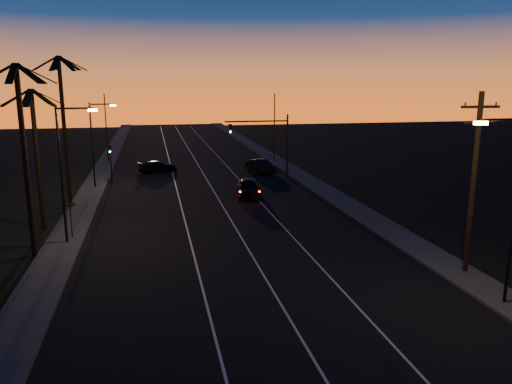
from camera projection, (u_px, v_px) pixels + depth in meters
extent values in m
cube|color=black|center=(214.00, 201.00, 44.68)|extent=(20.00, 170.00, 0.01)
cube|color=#383735|center=(83.00, 207.00, 42.42)|extent=(2.40, 170.00, 0.16)
cube|color=#383735|center=(332.00, 195.00, 46.91)|extent=(2.40, 170.00, 0.16)
cube|color=silver|center=(180.00, 203.00, 44.08)|extent=(0.12, 160.00, 0.01)
cube|color=silver|center=(220.00, 201.00, 44.78)|extent=(0.12, 160.00, 0.01)
cube|color=silver|center=(258.00, 199.00, 45.48)|extent=(0.12, 160.00, 0.01)
cylinder|color=black|center=(26.00, 164.00, 29.45)|extent=(0.32, 0.32, 11.50)
cube|color=black|center=(37.00, 74.00, 28.79)|extent=(2.18, 0.92, 1.18)
cube|color=black|center=(29.00, 74.00, 29.34)|extent=(1.25, 2.12, 1.18)
cube|color=black|center=(12.00, 74.00, 29.13)|extent=(1.34, 2.09, 1.18)
cube|color=black|center=(12.00, 73.00, 27.32)|extent=(0.45, 2.16, 1.18)
cube|color=black|center=(30.00, 73.00, 27.89)|extent=(1.95, 1.61, 1.18)
cylinder|color=black|center=(38.00, 161.00, 35.22)|extent=(0.32, 0.32, 10.00)
cube|color=black|center=(48.00, 97.00, 34.72)|extent=(2.18, 0.92, 1.18)
cube|color=black|center=(41.00, 97.00, 35.28)|extent=(1.25, 2.12, 1.18)
cube|color=black|center=(27.00, 97.00, 35.07)|extent=(1.34, 2.09, 1.18)
cube|color=black|center=(16.00, 97.00, 34.26)|extent=(2.18, 0.82, 1.18)
cube|color=black|center=(16.00, 98.00, 33.45)|extent=(1.90, 1.69, 1.18)
cube|color=black|center=(28.00, 98.00, 33.26)|extent=(0.45, 2.16, 1.18)
cube|color=black|center=(43.00, 97.00, 33.83)|extent=(1.95, 1.61, 1.18)
cylinder|color=black|center=(65.00, 135.00, 40.89)|extent=(0.32, 0.32, 12.50)
cube|color=black|center=(73.00, 63.00, 40.12)|extent=(2.18, 0.92, 1.18)
cube|color=black|center=(67.00, 64.00, 40.67)|extent=(1.25, 2.12, 1.18)
cube|color=black|center=(55.00, 63.00, 40.47)|extent=(1.34, 2.09, 1.18)
cube|color=black|center=(45.00, 63.00, 39.65)|extent=(2.18, 0.82, 1.18)
cube|color=black|center=(46.00, 63.00, 38.85)|extent=(1.90, 1.69, 1.18)
cube|color=black|center=(57.00, 63.00, 38.66)|extent=(0.45, 2.16, 1.18)
cube|color=black|center=(69.00, 63.00, 39.22)|extent=(1.95, 1.61, 1.18)
cylinder|color=black|center=(62.00, 177.00, 31.95)|extent=(0.16, 0.16, 9.00)
cylinder|color=black|center=(74.00, 108.00, 31.23)|extent=(2.20, 0.12, 0.12)
cube|color=#ECB35E|center=(93.00, 110.00, 31.48)|extent=(0.55, 0.26, 0.16)
cylinder|color=black|center=(92.00, 146.00, 49.21)|extent=(0.16, 0.16, 8.50)
cylinder|color=black|center=(101.00, 104.00, 48.54)|extent=(2.20, 0.12, 0.12)
cube|color=#ECB35E|center=(113.00, 105.00, 48.79)|extent=(0.55, 0.26, 0.16)
cylinder|color=black|center=(503.00, 120.00, 21.83)|extent=(2.20, 0.12, 0.12)
cube|color=#ECB35E|center=(481.00, 123.00, 21.63)|extent=(0.55, 0.26, 0.16)
cylinder|color=black|center=(71.00, 221.00, 33.64)|extent=(0.06, 0.06, 2.60)
cube|color=#0B4614|center=(70.00, 204.00, 33.39)|extent=(0.70, 0.03, 0.20)
cylinder|color=black|center=(473.00, 186.00, 26.82)|extent=(0.28, 0.28, 10.00)
cube|color=black|center=(481.00, 107.00, 25.91)|extent=(2.20, 0.14, 0.14)
cube|color=black|center=(479.00, 122.00, 26.09)|extent=(1.80, 0.12, 0.12)
cylinder|color=black|center=(287.00, 146.00, 55.39)|extent=(0.20, 0.20, 7.00)
cylinder|color=black|center=(256.00, 121.00, 54.09)|extent=(7.00, 0.16, 0.16)
cube|color=black|center=(230.00, 129.00, 53.67)|extent=(0.32, 0.28, 1.00)
sphere|color=black|center=(230.00, 126.00, 53.43)|extent=(0.20, 0.20, 0.20)
sphere|color=black|center=(230.00, 129.00, 53.50)|extent=(0.20, 0.20, 0.20)
sphere|color=#14FF59|center=(230.00, 132.00, 53.57)|extent=(0.20, 0.20, 0.20)
cylinder|color=black|center=(111.00, 164.00, 51.88)|extent=(0.14, 0.14, 4.20)
cube|color=black|center=(110.00, 149.00, 51.54)|extent=(0.28, 0.25, 0.90)
sphere|color=black|center=(110.00, 146.00, 51.33)|extent=(0.18, 0.18, 0.18)
sphere|color=black|center=(110.00, 149.00, 51.39)|extent=(0.18, 0.18, 0.18)
sphere|color=#14FF59|center=(110.00, 152.00, 51.45)|extent=(0.18, 0.18, 0.18)
cylinder|color=black|center=(106.00, 129.00, 65.40)|extent=(0.14, 0.14, 9.00)
cylinder|color=black|center=(274.00, 127.00, 66.94)|extent=(0.14, 0.14, 9.00)
imported|color=black|center=(248.00, 188.00, 46.34)|extent=(2.73, 5.19, 1.68)
sphere|color=#FF0F05|center=(240.00, 192.00, 43.37)|extent=(0.18, 0.18, 0.18)
sphere|color=#FF0F05|center=(259.00, 192.00, 43.45)|extent=(0.18, 0.18, 0.18)
imported|color=black|center=(261.00, 166.00, 58.61)|extent=(3.09, 5.02, 1.56)
imported|color=black|center=(158.00, 166.00, 59.07)|extent=(4.99, 3.27, 1.34)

